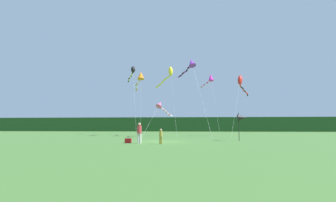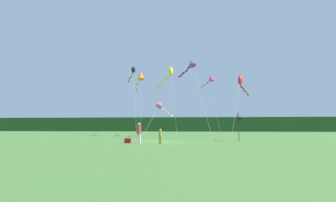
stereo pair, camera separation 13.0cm
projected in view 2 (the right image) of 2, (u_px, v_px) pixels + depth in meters
name	position (u px, v px, depth m)	size (l,w,h in m)	color
ground_plane	(162.00, 142.00, 23.90)	(120.00, 120.00, 0.00)	#477533
distant_treeline	(182.00, 124.00, 68.65)	(108.00, 3.33, 3.87)	#193D19
person_adult	(139.00, 132.00, 21.54)	(0.39, 0.39, 1.78)	silver
person_child	(160.00, 136.00, 20.61)	(0.28, 0.28, 1.26)	olive
cooler_box	(128.00, 141.00, 21.95)	(0.55, 0.34, 0.40)	red
banner_flag_pole	(242.00, 118.00, 25.15)	(0.90, 0.70, 2.85)	black
kite_magenta	(210.00, 79.00, 39.21)	(2.73, 4.79, 9.74)	#B2B2B2
kite_rainbow	(161.00, 106.00, 37.22)	(3.47, 8.59, 5.35)	#B2B2B2
kite_red	(241.00, 82.00, 36.71)	(4.46, 9.83, 9.06)	#B2B2B2
kite_orange	(141.00, 77.00, 38.09)	(2.52, 6.90, 9.87)	#B2B2B2
kite_purple	(191.00, 64.00, 32.11)	(4.18, 7.26, 10.27)	#B2B2B2
kite_black	(133.00, 71.00, 43.01)	(3.80, 8.80, 11.83)	#B2B2B2
kite_yellow	(169.00, 74.00, 36.86)	(3.90, 6.26, 10.18)	#B2B2B2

